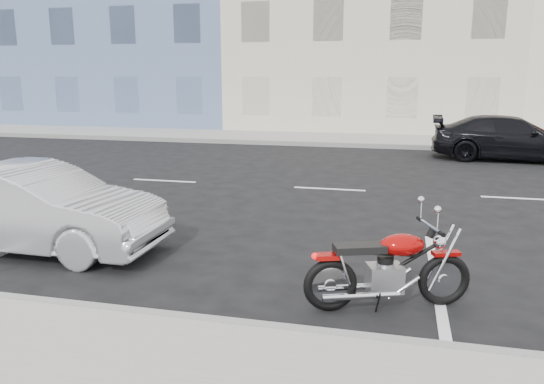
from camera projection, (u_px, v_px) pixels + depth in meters
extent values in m
plane|color=black|center=(422.00, 194.00, 11.42)|extent=(120.00, 120.00, 0.00)
cube|color=gray|center=(282.00, 138.00, 20.80)|extent=(80.00, 3.40, 0.15)
cube|color=gray|center=(272.00, 143.00, 19.18)|extent=(80.00, 0.12, 0.16)
cube|color=beige|center=(375.00, 7.00, 26.09)|extent=(12.00, 12.00, 11.50)
torus|color=black|center=(500.00, 278.00, 5.94)|extent=(0.59, 0.30, 0.59)
torus|color=black|center=(390.00, 283.00, 5.80)|extent=(0.59, 0.30, 0.59)
cube|color=#910605|center=(503.00, 252.00, 5.87)|extent=(0.32, 0.21, 0.04)
cube|color=#910605|center=(388.00, 255.00, 5.72)|extent=(0.30, 0.22, 0.05)
cube|color=gray|center=(443.00, 277.00, 5.85)|extent=(0.44, 0.38, 0.30)
ellipsoid|color=#910605|center=(461.00, 244.00, 5.79)|extent=(0.57, 0.45, 0.24)
cube|color=black|center=(419.00, 247.00, 5.74)|extent=(0.59, 0.40, 0.08)
cylinder|color=silver|center=(488.00, 225.00, 5.78)|extent=(0.24, 0.59, 0.03)
sphere|color=silver|center=(497.00, 241.00, 5.84)|extent=(0.15, 0.15, 0.15)
cylinder|color=silver|center=(421.00, 294.00, 5.73)|extent=(0.81, 0.36, 0.07)
cylinder|color=silver|center=(412.00, 285.00, 5.97)|extent=(0.81, 0.36, 0.07)
cylinder|color=silver|center=(499.00, 256.00, 5.88)|extent=(0.33, 0.15, 0.70)
cylinder|color=black|center=(461.00, 263.00, 5.84)|extent=(0.68, 0.29, 0.44)
imported|color=#A7A9AF|center=(33.00, 208.00, 7.65)|extent=(3.84, 1.38, 1.26)
imported|color=black|center=(510.00, 138.00, 15.75)|extent=(4.61, 2.06, 1.31)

